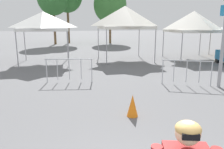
# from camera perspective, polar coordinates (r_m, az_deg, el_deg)

# --- Properties ---
(canopy_tent_center) EXTENTS (3.21, 3.21, 3.28)m
(canopy_tent_center) POSITION_cam_1_polar(r_m,az_deg,el_deg) (15.49, -16.72, 12.57)
(canopy_tent_center) COLOR #9E9EA3
(canopy_tent_center) RESTS_ON ground
(canopy_tent_behind_center) EXTENTS (3.60, 3.60, 3.71)m
(canopy_tent_behind_center) POSITION_cam_1_polar(r_m,az_deg,el_deg) (16.17, 3.26, 14.02)
(canopy_tent_behind_center) COLOR #9E9EA3
(canopy_tent_behind_center) RESTS_ON ground
(canopy_tent_far_left) EXTENTS (3.33, 3.33, 3.41)m
(canopy_tent_far_left) POSITION_cam_1_polar(r_m,az_deg,el_deg) (17.64, 19.66, 12.31)
(canopy_tent_far_left) COLOR #9E9EA3
(canopy_tent_far_left) RESTS_ON ground
(tree_behind_tents_right) EXTENTS (4.10, 4.10, 6.96)m
(tree_behind_tents_right) POSITION_cam_1_polar(r_m,az_deg,el_deg) (29.86, -0.48, 16.88)
(tree_behind_tents_right) COLOR brown
(tree_behind_tents_right) RESTS_ON ground
(crowd_barrier_mid_lot) EXTENTS (1.98, 0.79, 1.08)m
(crowd_barrier_mid_lot) POSITION_cam_1_polar(r_m,az_deg,el_deg) (10.20, 18.15, 1.63)
(crowd_barrier_mid_lot) COLOR #B7BABF
(crowd_barrier_mid_lot) RESTS_ON ground
(crowd_barrier_by_lift) EXTENTS (2.09, 0.27, 1.08)m
(crowd_barrier_by_lift) POSITION_cam_1_polar(r_m,az_deg,el_deg) (10.32, -10.63, 2.18)
(crowd_barrier_by_lift) COLOR #B7BABF
(crowd_barrier_by_lift) RESTS_ON ground
(traffic_cone_lot_center) EXTENTS (0.32, 0.32, 0.64)m
(traffic_cone_lot_center) POSITION_cam_1_polar(r_m,az_deg,el_deg) (6.60, 5.13, -7.71)
(traffic_cone_lot_center) COLOR orange
(traffic_cone_lot_center) RESTS_ON ground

